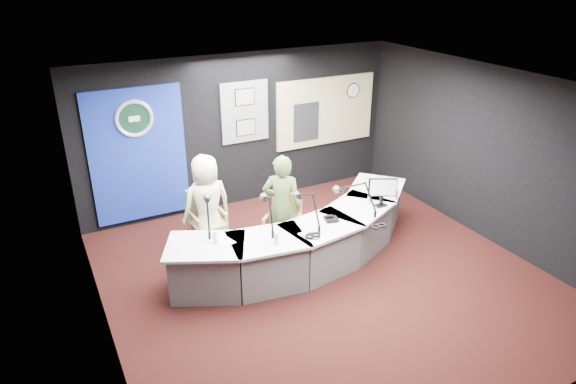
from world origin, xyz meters
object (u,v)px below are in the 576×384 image
armchair_left (208,224)px  broadcast_desk (304,240)px  armchair_right (282,227)px  person_man (207,204)px  person_woman (282,206)px

armchair_left → broadcast_desk: bearing=-45.2°
armchair_right → person_man: (-0.98, 0.65, 0.33)m
armchair_left → person_man: person_man is taller
person_man → person_woman: (0.98, -0.65, 0.03)m
armchair_right → person_woman: (0.00, 0.00, 0.35)m
broadcast_desk → armchair_left: 1.55m
armchair_left → person_woman: (0.98, -0.65, 0.37)m
armchair_right → broadcast_desk: bearing=-15.6°
broadcast_desk → armchair_right: 0.43m
person_man → person_woman: person_woman is taller
person_man → person_woman: 1.17m
broadcast_desk → person_woman: (-0.19, 0.37, 0.45)m
armchair_right → person_man: person_man is taller
person_man → person_woman: size_ratio=0.97×
broadcast_desk → person_man: person_man is taller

